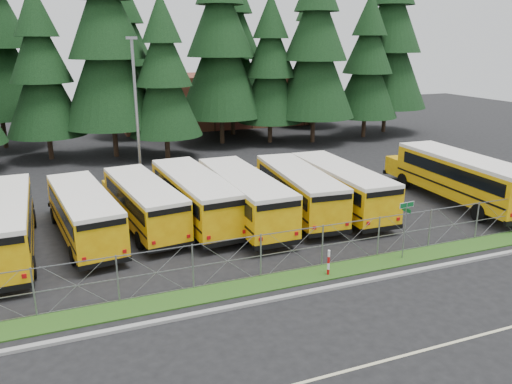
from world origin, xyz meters
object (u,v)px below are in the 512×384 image
(bus_1, at_px, (83,215))
(street_sign, at_px, (406,218))
(bus_4, at_px, (241,198))
(striped_bollard, at_px, (329,263))
(bus_5, at_px, (296,191))
(bus_east, at_px, (458,179))
(bus_0, at_px, (3,226))
(bus_2, at_px, (142,204))
(bus_3, at_px, (193,198))
(bus_6, at_px, (337,188))
(light_standard, at_px, (136,109))

(bus_1, distance_m, street_sign, 15.97)
(bus_4, bearing_deg, striped_bollard, -81.84)
(bus_5, xyz_separation_m, bus_east, (10.40, -1.78, 0.17))
(bus_0, xyz_separation_m, street_sign, (17.40, -7.36, 0.59))
(bus_2, bearing_deg, bus_4, -20.32)
(bus_3, bearing_deg, bus_6, -12.07)
(bus_0, height_order, bus_east, bus_east)
(bus_4, distance_m, street_sign, 9.24)
(bus_1, distance_m, bus_3, 5.94)
(bus_5, bearing_deg, striped_bollard, -101.46)
(bus_0, xyz_separation_m, bus_east, (25.96, -1.43, 0.10))
(bus_3, xyz_separation_m, bus_6, (8.58, -1.19, -0.02))
(bus_4, bearing_deg, bus_3, 156.20)
(bus_6, relative_size, street_sign, 3.78)
(light_standard, bearing_deg, street_sign, -60.17)
(bus_2, bearing_deg, striped_bollard, -61.36)
(bus_2, relative_size, light_standard, 0.99)
(bus_5, distance_m, bus_6, 2.59)
(bus_6, xyz_separation_m, light_standard, (-10.26, 9.24, 4.11))
(light_standard, bearing_deg, striped_bollard, -72.24)
(bus_5, bearing_deg, street_sign, -72.08)
(bus_3, bearing_deg, striped_bollard, -71.27)
(bus_5, relative_size, street_sign, 3.72)
(bus_4, bearing_deg, light_standard, 113.88)
(street_sign, relative_size, striped_bollard, 2.34)
(bus_5, bearing_deg, bus_6, -2.83)
(bus_3, bearing_deg, bus_5, -12.33)
(bus_1, distance_m, bus_east, 22.43)
(bus_3, height_order, bus_6, bus_3)
(bus_0, height_order, bus_6, bus_0)
(street_sign, relative_size, light_standard, 0.28)
(bus_2, distance_m, bus_3, 2.81)
(bus_0, distance_m, bus_6, 18.13)
(bus_1, xyz_separation_m, light_standard, (4.24, 8.58, 4.17))
(bus_3, bearing_deg, bus_1, -179.02)
(bus_3, xyz_separation_m, bus_5, (6.01, -0.86, -0.04))
(bus_1, xyz_separation_m, bus_3, (5.92, 0.53, 0.08))
(striped_bollard, bearing_deg, bus_5, 74.07)
(bus_4, distance_m, bus_5, 3.51)
(bus_6, bearing_deg, bus_1, 178.54)
(bus_3, relative_size, bus_east, 0.92)
(bus_1, relative_size, street_sign, 3.60)
(bus_6, bearing_deg, bus_5, 173.85)
(bus_3, bearing_deg, bus_east, -13.32)
(bus_6, relative_size, bus_east, 0.90)
(bus_3, bearing_deg, street_sign, -51.67)
(bus_0, height_order, light_standard, light_standard)
(bus_2, distance_m, bus_5, 8.87)
(bus_2, bearing_deg, bus_3, -10.59)
(bus_2, relative_size, striped_bollard, 8.36)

